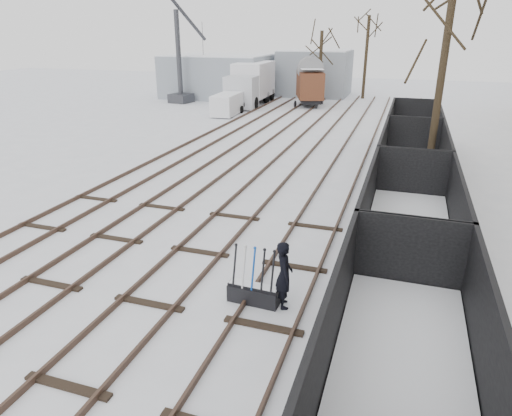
# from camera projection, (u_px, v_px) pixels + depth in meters

# --- Properties ---
(ground) EXTENTS (120.00, 120.00, 0.00)m
(ground) POSITION_uv_depth(u_px,v_px,m) (149.00, 304.00, 11.42)
(ground) COLOR white
(ground) RESTS_ON ground
(tracks) EXTENTS (13.90, 52.00, 0.16)m
(tracks) POSITION_uv_depth(u_px,v_px,m) (287.00, 162.00, 23.48)
(tracks) COLOR black
(tracks) RESTS_ON ground
(shed_left) EXTENTS (10.00, 8.00, 4.10)m
(shed_left) POSITION_uv_depth(u_px,v_px,m) (219.00, 76.00, 46.29)
(shed_left) COLOR gray
(shed_left) RESTS_ON ground
(shed_right) EXTENTS (7.00, 6.00, 4.50)m
(shed_right) POSITION_uv_depth(u_px,v_px,m) (315.00, 73.00, 47.12)
(shed_right) COLOR gray
(shed_right) RESTS_ON ground
(ground_frame) EXTENTS (1.32, 0.48, 1.49)m
(ground_frame) POSITION_uv_depth(u_px,v_px,m) (254.00, 292.00, 11.41)
(ground_frame) COLOR black
(ground_frame) RESTS_ON ground
(worker) EXTENTS (0.63, 0.75, 1.74)m
(worker) POSITION_uv_depth(u_px,v_px,m) (284.00, 275.00, 11.06)
(worker) COLOR black
(worker) RESTS_ON ground
(freight_wagon_a) EXTENTS (2.58, 6.46, 2.64)m
(freight_wagon_a) POSITION_uv_depth(u_px,v_px,m) (401.00, 375.00, 7.66)
(freight_wagon_a) COLOR black
(freight_wagon_a) RESTS_ON ground
(freight_wagon_b) EXTENTS (2.58, 6.46, 2.64)m
(freight_wagon_b) POSITION_uv_depth(u_px,v_px,m) (408.00, 228.00, 13.32)
(freight_wagon_b) COLOR black
(freight_wagon_b) RESTS_ON ground
(freight_wagon_c) EXTENTS (2.58, 6.46, 2.64)m
(freight_wagon_c) POSITION_uv_depth(u_px,v_px,m) (411.00, 169.00, 18.98)
(freight_wagon_c) COLOR black
(freight_wagon_c) RESTS_ON ground
(freight_wagon_d) EXTENTS (2.58, 6.46, 2.64)m
(freight_wagon_d) POSITION_uv_depth(u_px,v_px,m) (412.00, 137.00, 24.63)
(freight_wagon_d) COLOR black
(freight_wagon_d) RESTS_ON ground
(box_van_wagon) EXTENTS (3.51, 4.81, 3.30)m
(box_van_wagon) POSITION_uv_depth(u_px,v_px,m) (310.00, 84.00, 40.41)
(box_van_wagon) COLOR black
(box_van_wagon) RESTS_ON ground
(lorry) EXTENTS (2.86, 8.14, 3.65)m
(lorry) POSITION_uv_depth(u_px,v_px,m) (251.00, 83.00, 41.17)
(lorry) COLOR black
(lorry) RESTS_ON ground
(panel_van) EXTENTS (1.84, 3.86, 1.66)m
(panel_van) POSITION_uv_depth(u_px,v_px,m) (227.00, 104.00, 36.36)
(panel_van) COLOR silver
(panel_van) RESTS_ON ground
(crane) EXTENTS (2.10, 5.42, 9.12)m
(crane) POSITION_uv_depth(u_px,v_px,m) (181.00, 76.00, 42.23)
(crane) COLOR #323338
(crane) RESTS_ON ground
(tree_near) EXTENTS (0.30, 0.30, 7.78)m
(tree_near) POSITION_uv_depth(u_px,v_px,m) (438.00, 97.00, 18.33)
(tree_near) COLOR black
(tree_near) RESTS_ON ground
(tree_far_left) EXTENTS (0.30, 0.30, 6.33)m
(tree_far_left) POSITION_uv_depth(u_px,v_px,m) (320.00, 68.00, 40.80)
(tree_far_left) COLOR black
(tree_far_left) RESTS_ON ground
(tree_far_right) EXTENTS (0.30, 0.30, 7.68)m
(tree_far_right) POSITION_uv_depth(u_px,v_px,m) (366.00, 58.00, 44.06)
(tree_far_right) COLOR black
(tree_far_right) RESTS_ON ground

